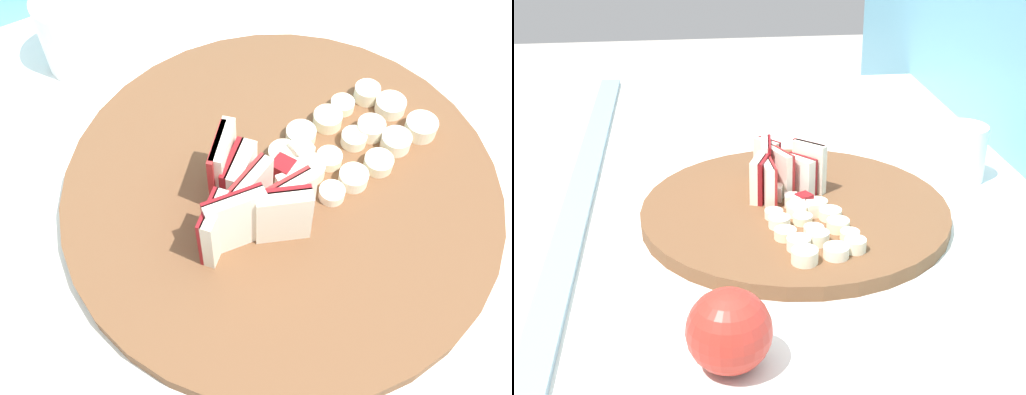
{
  "view_description": "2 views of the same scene",
  "coord_description": "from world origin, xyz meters",
  "views": [
    {
      "loc": [
        -0.3,
        -0.29,
        1.35
      ],
      "look_at": [
        -0.16,
        -0.03,
        0.91
      ],
      "focal_mm": 44.18,
      "sensor_mm": 36.0,
      "label": 1
    },
    {
      "loc": [
        0.7,
        -0.16,
        1.3
      ],
      "look_at": [
        -0.12,
        -0.06,
        0.9
      ],
      "focal_mm": 50.86,
      "sensor_mm": 36.0,
      "label": 2
    }
  ],
  "objects": [
    {
      "name": "cutting_board",
      "position": [
        -0.13,
        -0.03,
        0.88
      ],
      "size": [
        0.39,
        0.39,
        0.02
      ],
      "primitive_type": "cylinder",
      "color": "brown",
      "rests_on": "tiled_countertop"
    },
    {
      "name": "apple_wedge_fan",
      "position": [
        -0.17,
        -0.04,
        0.92
      ],
      "size": [
        0.11,
        0.11,
        0.07
      ],
      "color": "maroon",
      "rests_on": "cutting_board"
    },
    {
      "name": "apple_dice_pile",
      "position": [
        -0.14,
        -0.03,
        0.9
      ],
      "size": [
        0.09,
        0.07,
        0.02
      ],
      "color": "#A32323",
      "rests_on": "cutting_board"
    },
    {
      "name": "banana_slice_rows",
      "position": [
        -0.04,
        -0.02,
        0.9
      ],
      "size": [
        0.16,
        0.1,
        0.02
      ],
      "color": "white",
      "rests_on": "cutting_board"
    },
    {
      "name": "small_jar",
      "position": [
        -0.22,
        0.23,
        0.91
      ],
      "size": [
        0.07,
        0.07,
        0.08
      ],
      "primitive_type": "cylinder",
      "color": "white",
      "rests_on": "tiled_countertop"
    },
    {
      "name": "whole_apple",
      "position": [
        0.16,
        -0.13,
        0.91
      ],
      "size": [
        0.08,
        0.08,
        0.08
      ],
      "primitive_type": "sphere",
      "color": "#B22D23",
      "rests_on": "tiled_countertop"
    }
  ]
}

